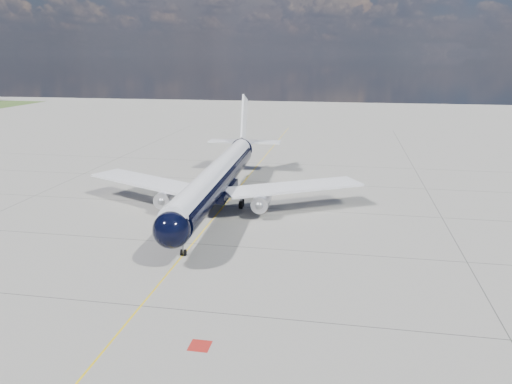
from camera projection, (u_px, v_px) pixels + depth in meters
ground at (232, 197)px, 76.44m from camera, size 320.00×320.00×0.00m
taxiway_centerline at (224, 206)px, 71.70m from camera, size 0.16×160.00×0.01m
red_marking at (200, 346)px, 37.34m from camera, size 1.60×1.60×0.01m
main_airliner at (218, 177)px, 70.10m from camera, size 40.70×49.52×14.31m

